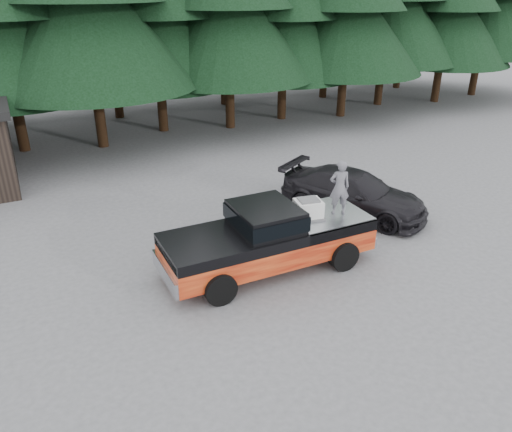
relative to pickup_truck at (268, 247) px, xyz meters
name	(u,v)px	position (x,y,z in m)	size (l,w,h in m)	color
ground	(250,289)	(-0.92, -0.73, -0.67)	(120.00, 120.00, 0.00)	#545456
pickup_truck	(268,247)	(0.00, 0.00, 0.00)	(6.00, 2.04, 1.33)	orange
truck_cab	(265,216)	(-0.10, 0.00, 0.96)	(1.66, 1.90, 0.59)	black
air_compressor	(308,210)	(1.22, -0.04, 0.91)	(0.72, 0.60, 0.49)	silver
man_on_bed	(340,187)	(2.13, -0.16, 1.45)	(0.57, 0.38, 1.57)	#5D5B63
parked_car	(353,193)	(4.33, 2.01, 0.07)	(2.07, 5.09, 1.48)	black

